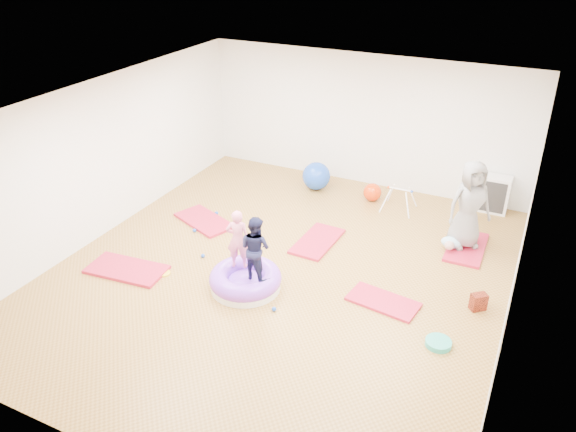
% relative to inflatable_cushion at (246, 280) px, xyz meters
% --- Properties ---
extents(room, '(7.01, 8.01, 2.81)m').
position_rel_inflatable_cushion_xyz_m(room, '(0.29, 0.63, 1.26)').
color(room, '#A17A3D').
rests_on(room, ground).
extents(gym_mat_front_left, '(1.36, 0.78, 0.05)m').
position_rel_inflatable_cushion_xyz_m(gym_mat_front_left, '(-2.01, -0.44, -0.11)').
color(gym_mat_front_left, '#C1253D').
rests_on(gym_mat_front_left, ground).
extents(gym_mat_mid_left, '(1.37, 1.03, 0.05)m').
position_rel_inflatable_cushion_xyz_m(gym_mat_mid_left, '(-1.79, 1.55, -0.11)').
color(gym_mat_mid_left, '#C1253D').
rests_on(gym_mat_mid_left, ground).
extents(gym_mat_center_back, '(0.65, 1.22, 0.05)m').
position_rel_inflatable_cushion_xyz_m(gym_mat_center_back, '(0.47, 1.78, -0.11)').
color(gym_mat_center_back, '#C1253D').
rests_on(gym_mat_center_back, ground).
extents(gym_mat_right, '(1.12, 0.67, 0.04)m').
position_rel_inflatable_cushion_xyz_m(gym_mat_right, '(2.08, 0.55, -0.12)').
color(gym_mat_right, '#C1253D').
rests_on(gym_mat_right, ground).
extents(gym_mat_rear_right, '(0.63, 1.24, 0.05)m').
position_rel_inflatable_cushion_xyz_m(gym_mat_rear_right, '(2.93, 2.72, -0.11)').
color(gym_mat_rear_right, '#C1253D').
rests_on(gym_mat_rear_right, ground).
extents(inflatable_cushion, '(1.14, 1.14, 0.36)m').
position_rel_inflatable_cushion_xyz_m(inflatable_cushion, '(0.00, 0.00, 0.00)').
color(inflatable_cushion, white).
rests_on(inflatable_cushion, ground).
extents(child_pink, '(0.42, 0.35, 0.99)m').
position_rel_inflatable_cushion_xyz_m(child_pink, '(-0.18, 0.12, 0.69)').
color(child_pink, pink).
rests_on(child_pink, inflatable_cushion).
extents(child_navy, '(0.58, 0.49, 1.04)m').
position_rel_inflatable_cushion_xyz_m(child_navy, '(0.21, -0.03, 0.71)').
color(child_navy, '#161739').
rests_on(child_navy, inflatable_cushion).
extents(adult_caregiver, '(0.92, 0.86, 1.58)m').
position_rel_inflatable_cushion_xyz_m(adult_caregiver, '(2.86, 2.75, 0.70)').
color(adult_caregiver, gray).
rests_on(adult_caregiver, gym_mat_rear_right).
extents(infant, '(0.35, 0.35, 0.20)m').
position_rel_inflatable_cushion_xyz_m(infant, '(2.68, 2.52, 0.02)').
color(infant, '#9ECFEA').
rests_on(infant, gym_mat_rear_right).
extents(ball_pit_balls, '(2.48, 2.36, 0.07)m').
position_rel_inflatable_cushion_xyz_m(ball_pit_balls, '(-0.65, 0.58, -0.10)').
color(ball_pit_balls, blue).
rests_on(ball_pit_balls, ground).
extents(exercise_ball_blue, '(0.60, 0.60, 0.60)m').
position_rel_inflatable_cushion_xyz_m(exercise_ball_blue, '(-0.44, 3.86, 0.16)').
color(exercise_ball_blue, blue).
rests_on(exercise_ball_blue, ground).
extents(exercise_ball_orange, '(0.37, 0.37, 0.37)m').
position_rel_inflatable_cushion_xyz_m(exercise_ball_orange, '(0.82, 3.84, 0.05)').
color(exercise_ball_orange, red).
rests_on(exercise_ball_orange, ground).
extents(infant_play_gym, '(0.63, 0.59, 0.48)m').
position_rel_inflatable_cushion_xyz_m(infant_play_gym, '(1.43, 3.63, 0.18)').
color(infant_play_gym, white).
rests_on(infant_play_gym, ground).
extents(cube_shelf, '(0.74, 0.36, 0.74)m').
position_rel_inflatable_cushion_xyz_m(cube_shelf, '(3.03, 4.43, 0.23)').
color(cube_shelf, white).
rests_on(cube_shelf, ground).
extents(balance_disc, '(0.36, 0.36, 0.08)m').
position_rel_inflatable_cushion_xyz_m(balance_disc, '(3.04, -0.05, -0.10)').
color(balance_disc, teal).
rests_on(balance_disc, ground).
extents(backpack, '(0.27, 0.26, 0.27)m').
position_rel_inflatable_cushion_xyz_m(backpack, '(3.39, 1.01, -0.01)').
color(backpack, '#AE2F14').
rests_on(backpack, ground).
extents(yellow_toy, '(0.20, 0.20, 0.03)m').
position_rel_inflatable_cushion_xyz_m(yellow_toy, '(-1.39, -0.25, -0.12)').
color(yellow_toy, yellow).
rests_on(yellow_toy, ground).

